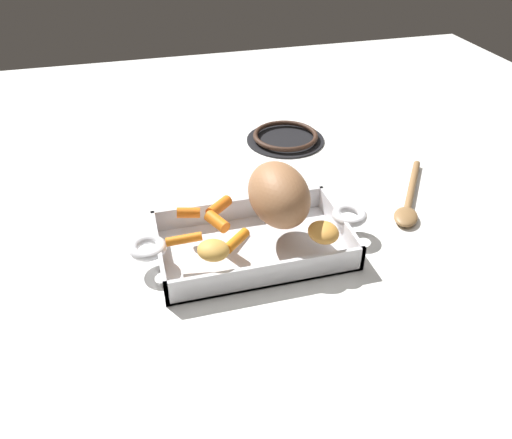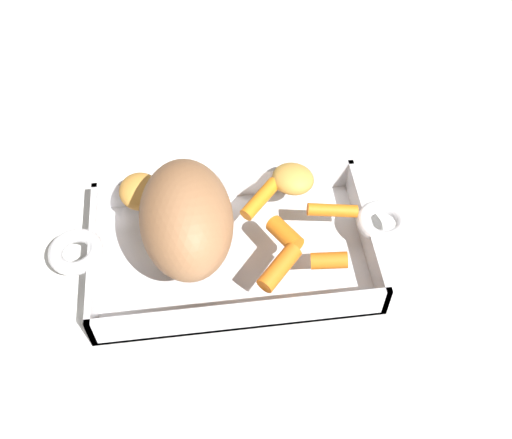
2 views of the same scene
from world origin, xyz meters
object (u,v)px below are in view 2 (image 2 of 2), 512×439
Objects in this scene: potato_golden_large at (293,179)px; roasting_dish at (233,250)px; pork_roast at (186,219)px; baby_carrot_northwest at (329,260)px; baby_carrot_southeast at (279,268)px; baby_carrot_northeast at (332,210)px; baby_carrot_southwest at (285,234)px; potato_near_roast at (140,191)px; baby_carrot_short at (260,199)px.

roasting_dish is at bearing -142.91° from potato_golden_large.
pork_roast reaches higher than baby_carrot_northwest.
baby_carrot_northeast is (0.07, 0.07, -0.00)m from baby_carrot_southeast.
baby_carrot_northeast is at bearing 26.13° from baby_carrot_southwest.
pork_roast is 2.63× the size of baby_carrot_southeast.
baby_carrot_northwest is at bearing -16.66° from pork_roast.
pork_roast is 2.71× the size of potato_near_roast.
roasting_dish is 0.07m from baby_carrot_short.
pork_roast is at bearing -150.08° from potato_golden_large.
baby_carrot_northeast is 0.06m from potato_golden_large.
baby_carrot_southwest is 0.85× the size of potato_golden_large.
roasting_dish is 0.10m from pork_roast.
roasting_dish is at bearing 126.69° from baby_carrot_southeast.
potato_golden_large reaches higher than baby_carrot_southwest.
pork_roast is 0.11m from baby_carrot_short.
pork_roast is 0.10m from potato_near_roast.
roasting_dish is 8.14× the size of potato_golden_large.
baby_carrot_northeast is 0.23m from potato_near_roast.
baby_carrot_short is at bearing 31.20° from pork_roast.
roasting_dish is at bearing -174.22° from baby_carrot_northeast.
baby_carrot_southeast is at bearing -105.95° from baby_carrot_southwest.
roasting_dish is 7.14× the size of baby_carrot_northeast.
potato_near_roast is at bearing 148.67° from roasting_dish.
baby_carrot_southeast is 0.96× the size of baby_carrot_northeast.
baby_carrot_short is 1.14× the size of potato_golden_large.
baby_carrot_southwest reaches higher than baby_carrot_northeast.
potato_golden_large reaches higher than baby_carrot_northeast.
potato_golden_large is (0.03, 0.12, 0.00)m from baby_carrot_southeast.
baby_carrot_southeast is 0.19m from potato_near_roast.
baby_carrot_northeast is at bearing 5.78° from roasting_dish.
baby_carrot_northwest is 0.73× the size of potato_near_roast.
baby_carrot_northwest is 0.24m from potato_near_roast.
potato_near_roast is (-0.20, 0.12, 0.01)m from baby_carrot_northwest.
baby_carrot_southwest is at bearing -16.93° from roasting_dish.
baby_carrot_northwest is 0.12m from potato_golden_large.
potato_near_roast is (-0.05, 0.08, -0.04)m from pork_roast.
baby_carrot_short is 1.00× the size of baby_carrot_northeast.
baby_carrot_short is 0.14m from potato_near_roast.
baby_carrot_southwest is at bearing 136.59° from baby_carrot_northwest.
baby_carrot_short is 0.05m from potato_golden_large.
baby_carrot_southeast is 1.03× the size of potato_near_roast.
pork_roast is 0.15m from potato_golden_large.
baby_carrot_short is at bearing 94.52° from baby_carrot_southeast.
potato_near_roast reaches higher than baby_carrot_northwest.
baby_carrot_southwest is at bearing -26.48° from potato_near_roast.
baby_carrot_northeast is at bearing -51.02° from potato_golden_large.
potato_golden_large is at bearing -0.59° from potato_near_roast.
baby_carrot_northeast reaches higher than roasting_dish.
baby_carrot_northwest is (0.10, -0.06, 0.04)m from roasting_dish.
roasting_dish is 0.13m from baby_carrot_northeast.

